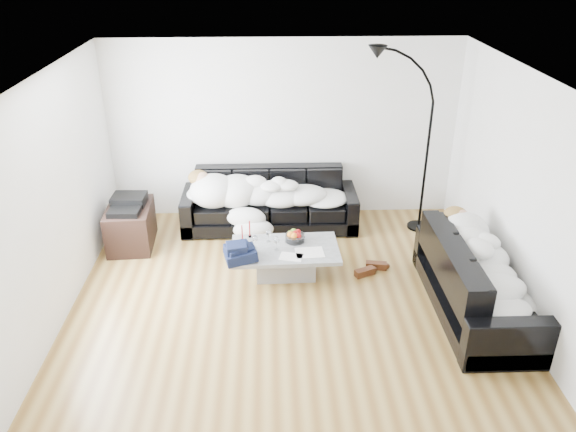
{
  "coord_description": "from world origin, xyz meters",
  "views": [
    {
      "loc": [
        -0.21,
        -5.51,
        3.83
      ],
      "look_at": [
        0.0,
        0.3,
        0.9
      ],
      "focal_mm": 35.0,
      "sensor_mm": 36.0,
      "label": 1
    }
  ],
  "objects_px": {
    "candle_right": "(250,229)",
    "floor_lamp": "(427,154)",
    "wine_glass_a": "(269,236)",
    "shoes": "(370,269)",
    "coffee_table": "(285,261)",
    "candle_left": "(242,233)",
    "fruit_bowl": "(295,236)",
    "sofa_right": "(478,278)",
    "wine_glass_c": "(276,244)",
    "wine_glass_b": "(255,242)",
    "stereo": "(127,203)",
    "av_cabinet": "(131,226)",
    "sofa_back": "(270,201)",
    "sleeper_back": "(269,188)",
    "sleeper_right": "(481,261)"
  },
  "relations": [
    {
      "from": "sofa_back",
      "to": "av_cabinet",
      "type": "height_order",
      "value": "sofa_back"
    },
    {
      "from": "fruit_bowl",
      "to": "av_cabinet",
      "type": "height_order",
      "value": "av_cabinet"
    },
    {
      "from": "av_cabinet",
      "to": "sleeper_back",
      "type": "bearing_deg",
      "value": 9.79
    },
    {
      "from": "wine_glass_b",
      "to": "stereo",
      "type": "xyz_separation_m",
      "value": [
        -1.7,
        0.83,
        0.16
      ]
    },
    {
      "from": "fruit_bowl",
      "to": "shoes",
      "type": "xyz_separation_m",
      "value": [
        0.95,
        -0.15,
        -0.41
      ]
    },
    {
      "from": "sofa_right",
      "to": "coffee_table",
      "type": "relative_size",
      "value": 1.59
    },
    {
      "from": "sleeper_back",
      "to": "coffee_table",
      "type": "bearing_deg",
      "value": -81.82
    },
    {
      "from": "fruit_bowl",
      "to": "wine_glass_a",
      "type": "bearing_deg",
      "value": -178.85
    },
    {
      "from": "sleeper_right",
      "to": "wine_glass_a",
      "type": "bearing_deg",
      "value": 67.08
    },
    {
      "from": "fruit_bowl",
      "to": "coffee_table",
      "type": "bearing_deg",
      "value": -126.89
    },
    {
      "from": "sleeper_back",
      "to": "candle_left",
      "type": "xyz_separation_m",
      "value": [
        -0.35,
        -1.08,
        -0.14
      ]
    },
    {
      "from": "sofa_back",
      "to": "wine_glass_b",
      "type": "distance_m",
      "value": 1.33
    },
    {
      "from": "sofa_right",
      "to": "wine_glass_c",
      "type": "xyz_separation_m",
      "value": [
        -2.21,
        0.76,
        0.05
      ]
    },
    {
      "from": "sofa_back",
      "to": "shoes",
      "type": "bearing_deg",
      "value": -46.17
    },
    {
      "from": "wine_glass_b",
      "to": "stereo",
      "type": "bearing_deg",
      "value": 153.97
    },
    {
      "from": "sleeper_back",
      "to": "candle_left",
      "type": "bearing_deg",
      "value": -107.94
    },
    {
      "from": "candle_left",
      "to": "shoes",
      "type": "bearing_deg",
      "value": -6.51
    },
    {
      "from": "sleeper_right",
      "to": "candle_left",
      "type": "xyz_separation_m",
      "value": [
        -2.64,
        1.01,
        -0.15
      ]
    },
    {
      "from": "stereo",
      "to": "wine_glass_c",
      "type": "bearing_deg",
      "value": -22.35
    },
    {
      "from": "shoes",
      "to": "av_cabinet",
      "type": "bearing_deg",
      "value": 152.06
    },
    {
      "from": "stereo",
      "to": "candle_right",
      "type": "bearing_deg",
      "value": -16.5
    },
    {
      "from": "candle_right",
      "to": "shoes",
      "type": "distance_m",
      "value": 1.6
    },
    {
      "from": "sleeper_back",
      "to": "wine_glass_a",
      "type": "bearing_deg",
      "value": -90.94
    },
    {
      "from": "sleeper_back",
      "to": "wine_glass_a",
      "type": "height_order",
      "value": "sleeper_back"
    },
    {
      "from": "coffee_table",
      "to": "candle_left",
      "type": "xyz_separation_m",
      "value": [
        -0.53,
        0.2,
        0.3
      ]
    },
    {
      "from": "coffee_table",
      "to": "sofa_right",
      "type": "bearing_deg",
      "value": -21.1
    },
    {
      "from": "wine_glass_b",
      "to": "floor_lamp",
      "type": "relative_size",
      "value": 0.08
    },
    {
      "from": "fruit_bowl",
      "to": "wine_glass_a",
      "type": "height_order",
      "value": "wine_glass_a"
    },
    {
      "from": "wine_glass_a",
      "to": "shoes",
      "type": "relative_size",
      "value": 0.36
    },
    {
      "from": "sleeper_right",
      "to": "wine_glass_b",
      "type": "xyz_separation_m",
      "value": [
        -2.48,
        0.82,
        -0.17
      ]
    },
    {
      "from": "sofa_back",
      "to": "stereo",
      "type": "bearing_deg",
      "value": -165.55
    },
    {
      "from": "sleeper_back",
      "to": "coffee_table",
      "type": "height_order",
      "value": "sleeper_back"
    },
    {
      "from": "floor_lamp",
      "to": "stereo",
      "type": "bearing_deg",
      "value": -176.97
    },
    {
      "from": "wine_glass_a",
      "to": "candle_right",
      "type": "bearing_deg",
      "value": 151.42
    },
    {
      "from": "sleeper_back",
      "to": "wine_glass_c",
      "type": "height_order",
      "value": "sleeper_back"
    },
    {
      "from": "coffee_table",
      "to": "wine_glass_b",
      "type": "bearing_deg",
      "value": 178.85
    },
    {
      "from": "sofa_right",
      "to": "wine_glass_b",
      "type": "height_order",
      "value": "sofa_right"
    },
    {
      "from": "fruit_bowl",
      "to": "av_cabinet",
      "type": "distance_m",
      "value": 2.31
    },
    {
      "from": "candle_right",
      "to": "floor_lamp",
      "type": "height_order",
      "value": "floor_lamp"
    },
    {
      "from": "wine_glass_a",
      "to": "av_cabinet",
      "type": "bearing_deg",
      "value": 160.14
    },
    {
      "from": "sofa_right",
      "to": "coffee_table",
      "type": "xyz_separation_m",
      "value": [
        -2.11,
        0.81,
        -0.23
      ]
    },
    {
      "from": "sleeper_back",
      "to": "sleeper_right",
      "type": "bearing_deg",
      "value": -42.37
    },
    {
      "from": "sofa_back",
      "to": "av_cabinet",
      "type": "xyz_separation_m",
      "value": [
        -1.89,
        -0.49,
        -0.12
      ]
    },
    {
      "from": "coffee_table",
      "to": "wine_glass_a",
      "type": "relative_size",
      "value": 8.07
    },
    {
      "from": "wine_glass_a",
      "to": "shoes",
      "type": "height_order",
      "value": "wine_glass_a"
    },
    {
      "from": "candle_left",
      "to": "av_cabinet",
      "type": "distance_m",
      "value": 1.68
    },
    {
      "from": "stereo",
      "to": "floor_lamp",
      "type": "bearing_deg",
      "value": 7.06
    },
    {
      "from": "sleeper_right",
      "to": "candle_left",
      "type": "bearing_deg",
      "value": 69.02
    },
    {
      "from": "shoes",
      "to": "floor_lamp",
      "type": "height_order",
      "value": "floor_lamp"
    },
    {
      "from": "wine_glass_a",
      "to": "wine_glass_c",
      "type": "distance_m",
      "value": 0.23
    }
  ]
}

